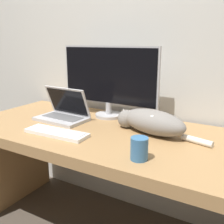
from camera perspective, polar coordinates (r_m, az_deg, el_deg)
name	(u,v)px	position (r m, az deg, el deg)	size (l,w,h in m)	color
wall_back	(133,34)	(1.87, 4.58, 16.54)	(6.40, 0.06, 2.60)	silver
desk	(98,152)	(1.61, -2.97, -8.61)	(1.67, 0.79, 0.75)	#A37A4C
monitor	(109,79)	(1.75, -0.71, 7.11)	(0.70, 0.18, 0.47)	#B2B2B7
laptop	(63,113)	(1.75, -10.54, -0.27)	(0.34, 0.23, 0.21)	#B7B7BC
external_keyboard	(57,133)	(1.49, -11.99, -4.41)	(0.38, 0.13, 0.02)	white
cat	(151,121)	(1.48, 8.47, -1.98)	(0.56, 0.27, 0.13)	gray
coffee_mug	(139,149)	(1.15, 5.95, -7.94)	(0.08, 0.08, 0.10)	teal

